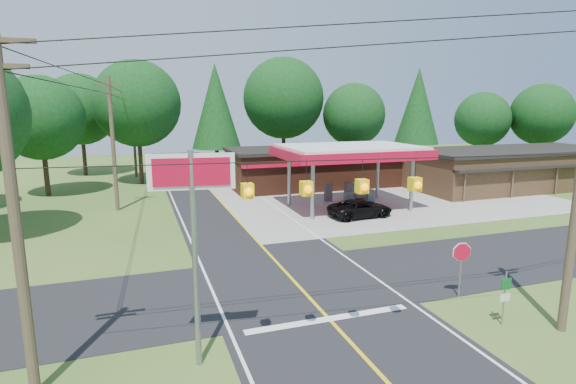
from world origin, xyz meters
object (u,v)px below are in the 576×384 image
object	(u,v)px
suv_car	(361,209)
sedan_car	(358,189)
big_stop_sign	(193,210)
gas_canopy	(349,153)
octagonal_stop_sign	(462,257)

from	to	relation	value
suv_car	sedan_car	xyz separation A→B (m)	(3.50, 7.03, -0.01)
big_stop_sign	gas_canopy	bearing A→B (deg)	52.14
big_stop_sign	suv_car	bearing A→B (deg)	48.03
gas_canopy	suv_car	xyz separation A→B (m)	(-0.50, -3.00, -3.62)
gas_canopy	suv_car	bearing A→B (deg)	-99.46
gas_canopy	big_stop_sign	size ratio (longest dim) A/B	1.60
gas_canopy	sedan_car	xyz separation A→B (m)	(3.00, 4.03, -3.63)
gas_canopy	octagonal_stop_sign	bearing A→B (deg)	-100.51
sedan_car	big_stop_sign	xyz separation A→B (m)	(-17.00, -22.04, 4.28)
sedan_car	octagonal_stop_sign	world-z (taller)	octagonal_stop_sign
suv_car	octagonal_stop_sign	size ratio (longest dim) A/B	1.95
suv_car	sedan_car	distance (m)	7.86
gas_canopy	big_stop_sign	bearing A→B (deg)	-127.86
big_stop_sign	octagonal_stop_sign	xyz separation A→B (m)	(10.94, 1.49, -3.13)
gas_canopy	octagonal_stop_sign	distance (m)	16.98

